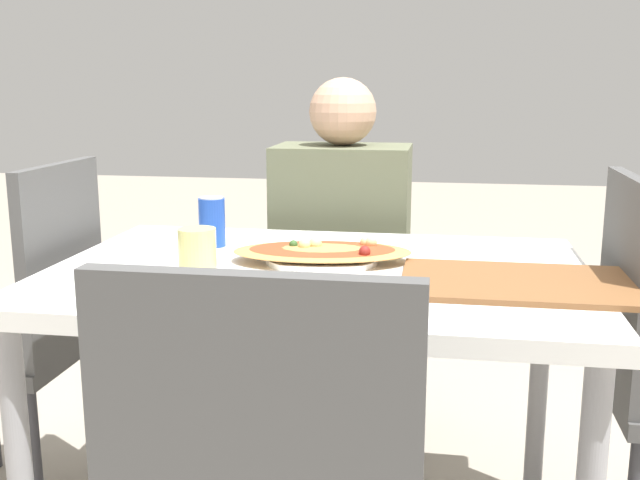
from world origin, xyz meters
The scene contains 8 objects.
dining_table centered at (0.00, 0.00, 0.65)m, with size 1.19×0.83×0.73m.
chair_far_seated centered at (-0.03, 0.75, 0.52)m, with size 0.40×0.40×0.94m.
chair_side_left centered at (-0.78, 0.10, 0.52)m, with size 0.40×0.40×0.94m.
person_seated centered at (-0.03, 0.63, 0.68)m, with size 0.41×0.29×1.15m.
pizza_main centered at (0.00, 0.06, 0.75)m, with size 0.44×0.27×0.05m.
soda_can centered at (-0.30, 0.18, 0.79)m, with size 0.07×0.07×0.12m.
drink_glass centered at (-0.24, -0.12, 0.78)m, with size 0.08×0.08×0.10m.
serving_tray centered at (0.43, -0.08, 0.73)m, with size 0.48×0.31×0.01m.
Camera 1 is at (0.27, -1.60, 1.13)m, focal length 42.00 mm.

